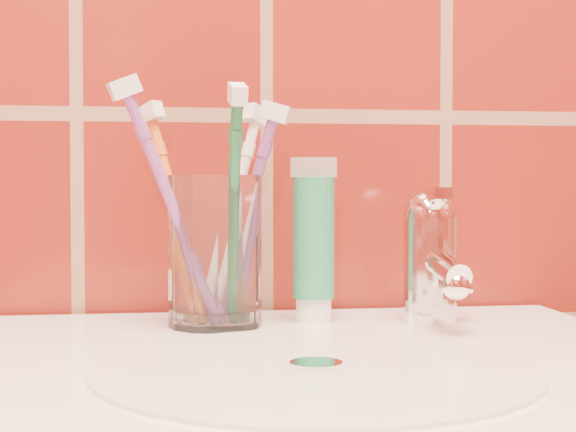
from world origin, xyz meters
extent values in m
cylinder|color=silver|center=(0.00, 0.91, 0.85)|extent=(0.30, 0.30, 0.00)
cylinder|color=white|center=(0.00, 0.91, 0.85)|extent=(0.04, 0.04, 0.00)
cylinder|color=white|center=(-0.06, 1.10, 0.92)|extent=(0.10, 0.10, 0.13)
cylinder|color=white|center=(0.03, 1.12, 0.86)|extent=(0.03, 0.03, 0.02)
cylinder|color=#1D7A4D|center=(0.03, 1.12, 0.93)|extent=(0.04, 0.04, 0.11)
cube|color=beige|center=(0.03, 1.12, 0.99)|extent=(0.04, 0.00, 0.02)
cylinder|color=white|center=(0.14, 1.09, 0.90)|extent=(0.05, 0.05, 0.09)
sphere|color=white|center=(0.14, 1.09, 0.94)|extent=(0.05, 0.05, 0.05)
cylinder|color=white|center=(0.14, 1.06, 0.91)|extent=(0.02, 0.09, 0.03)
cube|color=white|center=(0.14, 1.08, 0.96)|extent=(0.02, 0.06, 0.01)
camera|label=1|loc=(-0.10, 0.33, 0.98)|focal=55.00mm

